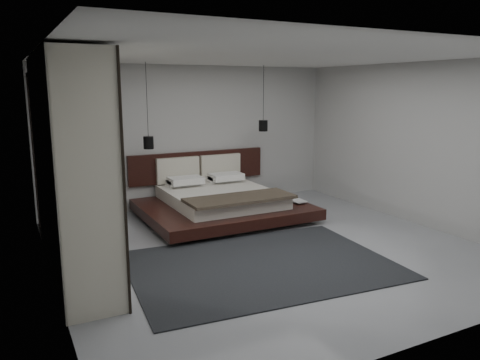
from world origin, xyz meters
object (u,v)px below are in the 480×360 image
lattice_screen (36,154)px  pendant_right (263,126)px  pendant_left (149,142)px  wardrobe (71,169)px  rug (261,265)px  bed (220,201)px

lattice_screen → pendant_right: pendant_right is taller
lattice_screen → pendant_left: size_ratio=1.72×
pendant_right → wardrobe: (-3.97, -2.12, -0.24)m
pendant_left → pendant_right: size_ratio=1.17×
pendant_left → pendant_right: (2.36, 0.00, 0.21)m
pendant_left → wardrobe: (-1.61, -2.12, -0.02)m
lattice_screen → rug: size_ratio=0.75×
lattice_screen → rug: bearing=-50.6°
bed → pendant_right: size_ratio=2.22×
wardrobe → rug: 2.77m
bed → rug: 2.57m
bed → pendant_left: bearing=158.6°
rug → wardrobe: bearing=159.6°
lattice_screen → pendant_right: size_ratio=2.01×
lattice_screen → bed: 3.25m
bed → rug: bearing=-102.2°
lattice_screen → pendant_left: 1.87m
wardrobe → pendant_right: bearing=28.1°
lattice_screen → wardrobe: size_ratio=0.92×
lattice_screen → pendant_right: 4.24m
rug → lattice_screen: bearing=129.4°
rug → pendant_left: bearing=102.3°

